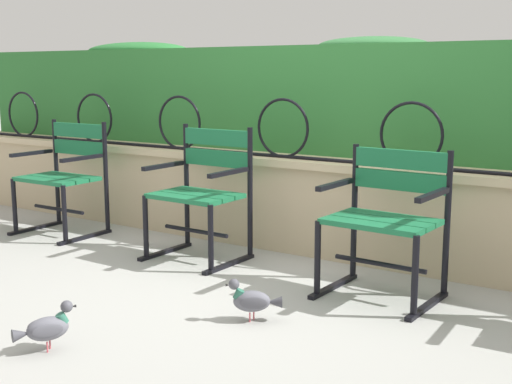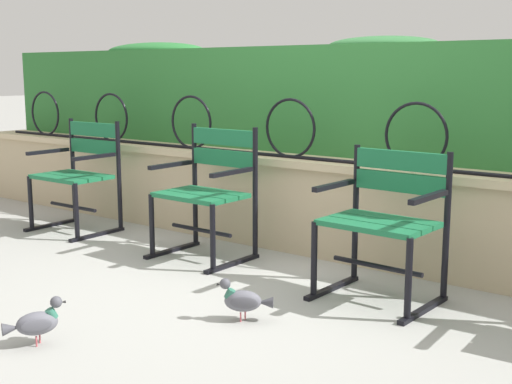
{
  "view_description": "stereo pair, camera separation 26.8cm",
  "coord_description": "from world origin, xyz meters",
  "views": [
    {
      "loc": [
        2.21,
        -3.22,
        1.26
      ],
      "look_at": [
        0.0,
        0.1,
        0.55
      ],
      "focal_mm": 47.76,
      "sensor_mm": 36.0,
      "label": 1
    },
    {
      "loc": [
        2.43,
        -3.07,
        1.26
      ],
      "look_at": [
        0.0,
        0.1,
        0.55
      ],
      "focal_mm": 47.76,
      "sensor_mm": 36.0,
      "label": 2
    }
  ],
  "objects": [
    {
      "name": "hedge_row",
      "position": [
        -0.01,
        1.42,
        1.07
      ],
      "size": [
        7.55,
        0.66,
        0.86
      ],
      "color": "#2D7033",
      "rests_on": "stone_wall"
    },
    {
      "name": "iron_arch_fence",
      "position": [
        -0.23,
        0.84,
        0.84
      ],
      "size": [
        7.16,
        0.02,
        0.42
      ],
      "color": "black",
      "rests_on": "stone_wall"
    },
    {
      "name": "park_chair_leftmost",
      "position": [
        -1.96,
        0.33,
        0.47
      ],
      "size": [
        0.61,
        0.52,
        0.88
      ],
      "color": "#19663D",
      "rests_on": "ground"
    },
    {
      "name": "pigeon_far_side",
      "position": [
        0.36,
        -0.47,
        0.11
      ],
      "size": [
        0.26,
        0.21,
        0.22
      ],
      "color": "#5B5B66",
      "rests_on": "ground"
    },
    {
      "name": "park_chair_centre_left",
      "position": [
        -0.6,
        0.35,
        0.47
      ],
      "size": [
        0.61,
        0.53,
        0.89
      ],
      "color": "#19663D",
      "rests_on": "ground"
    },
    {
      "name": "ground_plane",
      "position": [
        0.0,
        0.0,
        0.0
      ],
      "size": [
        60.0,
        60.0,
        0.0
      ],
      "primitive_type": "plane",
      "color": "#9E9E99"
    },
    {
      "name": "park_chair_centre_right",
      "position": [
        0.75,
        0.3,
        0.46
      ],
      "size": [
        0.64,
        0.54,
        0.83
      ],
      "color": "#19663D",
      "rests_on": "ground"
    },
    {
      "name": "pigeon_near_chairs",
      "position": [
        -0.21,
        -1.31,
        0.11
      ],
      "size": [
        0.18,
        0.27,
        0.22
      ],
      "color": "#5B5B66",
      "rests_on": "ground"
    },
    {
      "name": "stone_wall",
      "position": [
        0.0,
        0.92,
        0.33
      ],
      "size": [
        7.7,
        0.41,
        0.66
      ],
      "color": "tan",
      "rests_on": "ground"
    }
  ]
}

